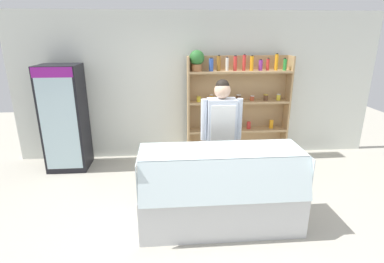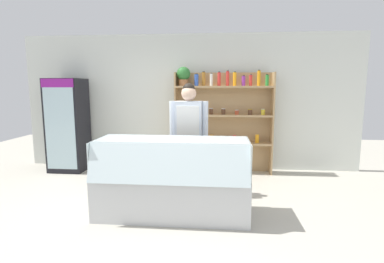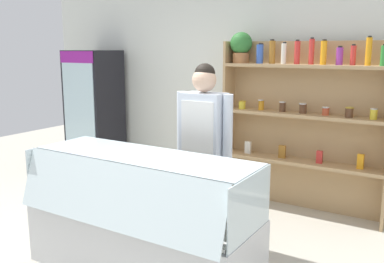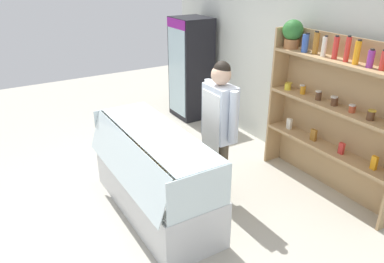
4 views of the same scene
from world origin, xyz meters
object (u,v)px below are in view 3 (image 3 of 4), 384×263
Objects in this scene: shop_clerk at (204,138)px; deli_display_case at (142,237)px; shelving_unit at (297,111)px; drinks_fridge at (95,113)px.

deli_display_case is at bearing -99.68° from shop_clerk.
deli_display_case is (-0.59, -2.10, -0.84)m from shelving_unit.
shop_clerk is (2.53, -1.14, 0.11)m from drinks_fridge.
shelving_unit is 2.34m from deli_display_case.
shelving_unit is 1.04× the size of deli_display_case.
shop_clerk is (0.13, 0.79, 0.71)m from deli_display_case.
shelving_unit is at bearing 3.21° from drinks_fridge.
shelving_unit is at bearing 70.74° from shop_clerk.
drinks_fridge is 1.06× the size of shop_clerk.
drinks_fridge is 3.14m from deli_display_case.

